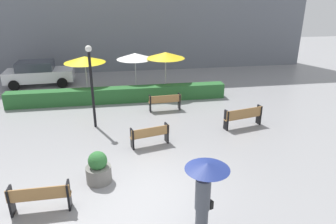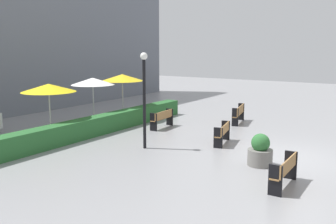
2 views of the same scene
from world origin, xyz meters
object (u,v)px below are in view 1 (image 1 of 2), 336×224
bench_near_left (40,196)px  bench_back_row (165,101)px  bench_mid_center (150,134)px  pedestrian_with_umbrella (205,187)px  planter_pot (98,169)px  patio_umbrella_white (135,56)px  patio_umbrella_yellow (85,59)px  lamp_post (91,78)px  bench_far_right (244,116)px  parked_car (39,73)px  patio_umbrella_yellow_far (166,55)px

bench_near_left → bench_back_row: bearing=57.3°
bench_mid_center → pedestrian_with_umbrella: pedestrian_with_umbrella is taller
planter_pot → patio_umbrella_white: (1.85, 9.28, 1.73)m
bench_back_row → patio_umbrella_yellow: 5.42m
bench_near_left → lamp_post: size_ratio=0.45×
bench_far_right → patio_umbrella_yellow: (-7.26, 5.78, 1.59)m
bench_near_left → parked_car: 13.32m
bench_mid_center → lamp_post: bearing=135.0°
bench_near_left → patio_umbrella_yellow_far: (5.12, 10.06, 1.78)m
parked_car → pedestrian_with_umbrella: bearing=-64.5°
bench_far_right → pedestrian_with_umbrella: bearing=-120.3°
bench_back_row → parked_car: parked_car is taller
bench_back_row → pedestrian_with_umbrella: pedestrian_with_umbrella is taller
lamp_post → parked_car: bearing=118.0°
bench_mid_center → patio_umbrella_white: 7.26m
patio_umbrella_yellow → planter_pot: bearing=-83.7°
bench_far_right → bench_mid_center: 4.48m
bench_back_row → patio_umbrella_yellow_far: (0.49, 2.87, 1.78)m
bench_back_row → patio_umbrella_yellow_far: size_ratio=0.67×
pedestrian_with_umbrella → patio_umbrella_white: (-0.86, 12.03, 0.83)m
bench_near_left → bench_back_row: 8.55m
lamp_post → bench_back_row: bearing=23.3°
lamp_post → patio_umbrella_yellow_far: lamp_post is taller
patio_umbrella_yellow_far → parked_car: patio_umbrella_yellow_far is taller
bench_mid_center → patio_umbrella_yellow: 7.65m
bench_near_left → bench_back_row: (4.63, 7.19, 0.00)m
pedestrian_with_umbrella → bench_far_right: bearing=59.7°
lamp_post → patio_umbrella_yellow: (-0.66, 4.63, -0.13)m
pedestrian_with_umbrella → bench_back_row: bearing=87.5°
pedestrian_with_umbrella → planter_pot: pedestrian_with_umbrella is taller
bench_far_right → parked_car: (-10.49, 8.48, 0.27)m
lamp_post → patio_umbrella_yellow: size_ratio=1.58×
lamp_post → pedestrian_with_umbrella: bearing=-67.1°
bench_near_left → patio_umbrella_yellow: patio_umbrella_yellow is taller
bench_far_right → patio_umbrella_white: (-4.41, 5.96, 1.65)m
parked_car → planter_pot: bearing=-70.3°
bench_back_row → pedestrian_with_umbrella: size_ratio=0.82×
patio_umbrella_yellow → bench_mid_center: bearing=-67.0°
patio_umbrella_yellow → patio_umbrella_white: patio_umbrella_white is taller
planter_pot → bench_back_row: bearing=62.5°
bench_back_row → pedestrian_with_umbrella: (-0.38, -8.71, 0.86)m
bench_near_left → bench_mid_center: bench_near_left is taller
bench_near_left → patio_umbrella_yellow: bearing=87.1°
bench_mid_center → patio_umbrella_yellow: size_ratio=0.68×
bench_back_row → lamp_post: (-3.44, -1.48, 1.77)m
bench_mid_center → lamp_post: (-2.26, 2.26, 1.79)m
bench_near_left → lamp_post: 6.10m
lamp_post → patio_umbrella_white: (2.19, 4.80, -0.07)m
planter_pot → bench_far_right: bearing=27.9°
bench_near_left → parked_car: size_ratio=0.39×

